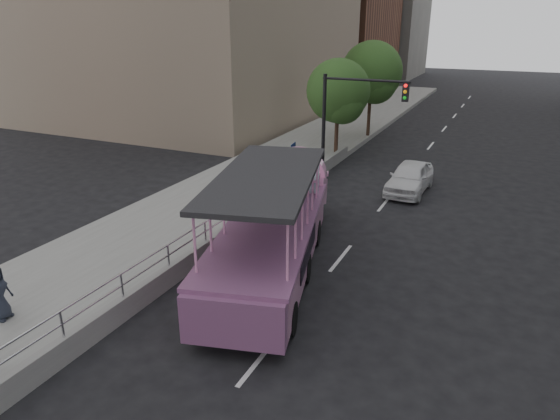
# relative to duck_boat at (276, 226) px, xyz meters

# --- Properties ---
(ground) EXTENTS (160.00, 160.00, 0.00)m
(ground) POSITION_rel_duck_boat_xyz_m (0.90, -2.83, -1.29)
(ground) COLOR black
(sidewalk) EXTENTS (5.50, 80.00, 0.30)m
(sidewalk) POSITION_rel_duck_boat_xyz_m (-4.85, 7.17, -1.14)
(sidewalk) COLOR #9C9D97
(sidewalk) RESTS_ON ground
(kerb_wall) EXTENTS (0.24, 30.00, 0.36)m
(kerb_wall) POSITION_rel_duck_boat_xyz_m (-2.22, -0.83, -0.81)
(kerb_wall) COLOR gray
(kerb_wall) RESTS_ON sidewalk
(guardrail) EXTENTS (0.07, 22.00, 0.71)m
(guardrail) POSITION_rel_duck_boat_xyz_m (-2.22, -0.83, -0.15)
(guardrail) COLOR silver
(guardrail) RESTS_ON kerb_wall
(duck_boat) EXTENTS (5.06, 10.77, 3.48)m
(duck_boat) POSITION_rel_duck_boat_xyz_m (0.00, 0.00, 0.00)
(duck_boat) COLOR black
(duck_boat) RESTS_ON ground
(car) EXTENTS (1.79, 4.20, 1.41)m
(car) POSITION_rel_duck_boat_xyz_m (2.52, 9.28, -0.59)
(car) COLOR white
(car) RESTS_ON ground
(parking_sign) EXTENTS (0.11, 0.63, 2.80)m
(parking_sign) POSITION_rel_duck_boat_xyz_m (-1.63, 5.08, 0.46)
(parking_sign) COLOR black
(parking_sign) RESTS_ON ground
(traffic_signal) EXTENTS (4.20, 0.32, 5.20)m
(traffic_signal) POSITION_rel_duck_boat_xyz_m (-0.81, 9.66, 2.21)
(traffic_signal) COLOR black
(traffic_signal) RESTS_ON ground
(street_tree_near) EXTENTS (3.52, 3.52, 5.72)m
(street_tree_near) POSITION_rel_duck_boat_xyz_m (-2.41, 13.09, 2.53)
(street_tree_near) COLOR #3A251A
(street_tree_near) RESTS_ON ground
(street_tree_far) EXTENTS (3.97, 3.97, 6.45)m
(street_tree_far) POSITION_rel_duck_boat_xyz_m (-2.21, 19.09, 3.01)
(street_tree_far) COLOR #3A251A
(street_tree_far) RESTS_ON ground
(midrise_stone_b) EXTENTS (16.00, 14.00, 20.00)m
(midrise_stone_b) POSITION_rel_duck_boat_xyz_m (-15.10, 61.17, 8.71)
(midrise_stone_b) COLOR slate
(midrise_stone_b) RESTS_ON ground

